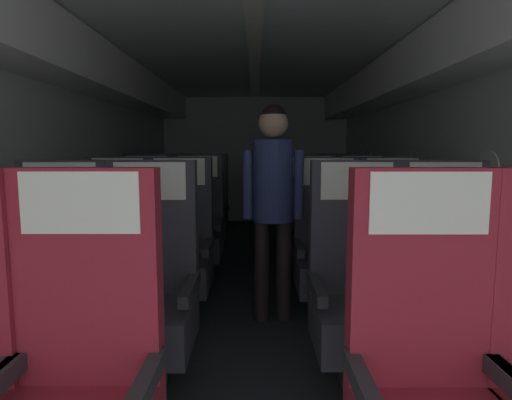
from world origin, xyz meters
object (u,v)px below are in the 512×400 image
(seat_b_left_aisle, at_px, (151,293))
(flight_attendant, at_px, (275,190))
(seat_d_right_aisle, at_px, (365,228))
(seat_e_right_window, at_px, (303,214))
(seat_d_left_window, at_px, (149,228))
(seat_a_left_aisle, at_px, (79,391))
(seat_e_left_aisle, at_px, (209,213))
(seat_e_left_window, at_px, (170,214))
(seat_c_left_window, at_px, (119,251))
(seat_c_right_window, at_px, (330,252))
(seat_c_left_aisle, at_px, (181,251))
(seat_c_right_aisle, at_px, (395,252))
(seat_b_left_window, at_px, (61,294))
(seat_d_right_window, at_px, (313,228))
(seat_e_right_aisle, at_px, (344,214))
(seat_a_right_window, at_px, (434,393))
(seat_d_left_aisle, at_px, (199,228))
(seat_b_right_aisle, at_px, (449,293))
(seat_b_right_window, at_px, (360,293))

(seat_b_left_aisle, xyz_separation_m, flight_attendant, (0.69, 0.84, 0.46))
(seat_b_left_aisle, relative_size, seat_d_right_aisle, 1.00)
(seat_e_right_window, bearing_deg, seat_d_left_window, -150.08)
(seat_a_left_aisle, distance_m, seat_e_left_aisle, 3.67)
(seat_e_left_window, bearing_deg, seat_c_left_window, -90.01)
(seat_c_right_window, xyz_separation_m, seat_d_right_aisle, (0.49, 0.94, 0.00))
(seat_c_left_aisle, xyz_separation_m, seat_e_right_window, (1.11, 1.83, 0.00))
(seat_c_left_aisle, relative_size, seat_e_left_aisle, 1.00)
(seat_c_right_aisle, relative_size, flight_attendant, 0.76)
(seat_b_left_window, height_order, seat_e_left_window, same)
(seat_d_right_aisle, bearing_deg, seat_d_right_window, -179.92)
(seat_b_left_window, bearing_deg, flight_attendant, 36.31)
(seat_e_right_aisle, bearing_deg, seat_c_right_window, -104.54)
(seat_e_left_aisle, xyz_separation_m, seat_e_right_aisle, (1.59, -0.01, 0.00))
(seat_e_left_window, bearing_deg, seat_a_right_window, -66.62)
(seat_c_right_window, distance_m, seat_d_left_aisle, 1.44)
(seat_a_left_aisle, distance_m, seat_b_right_aisle, 1.82)
(seat_b_left_aisle, height_order, seat_c_left_window, same)
(seat_a_right_window, bearing_deg, flight_attendant, 103.72)
(seat_e_left_aisle, bearing_deg, seat_d_left_window, -117.30)
(seat_b_right_aisle, distance_m, seat_d_left_aisle, 2.42)
(seat_b_left_aisle, bearing_deg, seat_d_left_aisle, 89.96)
(seat_b_right_window, relative_size, seat_d_right_window, 1.00)
(seat_c_right_aisle, relative_size, seat_d_right_window, 1.00)
(seat_b_left_window, height_order, seat_b_right_aisle, same)
(seat_c_left_window, bearing_deg, seat_e_right_window, 49.42)
(seat_c_left_aisle, relative_size, seat_d_right_aisle, 1.00)
(seat_b_right_aisle, distance_m, flight_attendant, 1.30)
(seat_c_left_window, xyz_separation_m, flight_attendant, (1.16, -0.09, 0.46))
(seat_d_right_window, relative_size, seat_e_right_window, 1.00)
(seat_a_left_aisle, relative_size, seat_d_right_aisle, 1.00)
(seat_b_left_aisle, height_order, seat_e_right_aisle, same)
(seat_e_left_aisle, bearing_deg, seat_d_right_aisle, -29.60)
(seat_a_right_window, xyz_separation_m, seat_d_right_aisle, (0.48, 2.77, 0.00))
(seat_b_right_window, distance_m, seat_e_left_aisle, 2.97)
(seat_d_left_aisle, xyz_separation_m, seat_e_left_aisle, (-0.01, 0.92, 0.00))
(seat_c_left_window, xyz_separation_m, seat_e_right_window, (1.57, 1.83, 0.00))
(seat_b_right_window, distance_m, seat_d_left_window, 2.43)
(seat_b_right_aisle, bearing_deg, seat_e_right_aisle, 89.97)
(seat_c_right_window, bearing_deg, seat_d_left_window, 149.43)
(seat_a_left_aisle, bearing_deg, seat_e_left_aisle, 90.24)
(seat_b_left_window, bearing_deg, seat_c_right_aisle, 24.10)
(seat_b_right_window, xyz_separation_m, seat_e_right_aisle, (0.47, 2.74, 0.00))
(seat_d_right_window, bearing_deg, seat_d_left_window, -179.85)
(seat_b_left_aisle, relative_size, seat_b_right_aisle, 1.00)
(seat_a_right_window, xyz_separation_m, seat_c_right_window, (-0.02, 1.83, 0.00))
(seat_d_left_aisle, relative_size, seat_d_right_window, 1.00)
(seat_c_left_aisle, height_order, seat_d_right_aisle, same)
(seat_c_right_aisle, height_order, seat_d_right_window, same)
(seat_a_right_window, relative_size, seat_e_right_window, 1.00)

